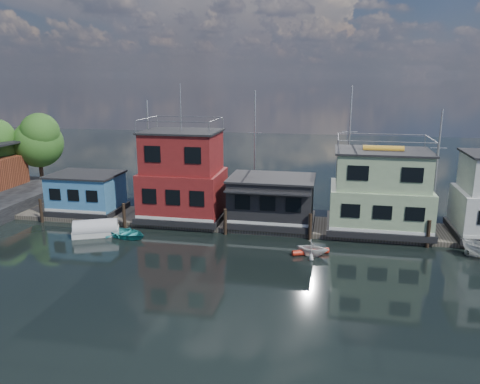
% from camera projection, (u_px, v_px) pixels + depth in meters
% --- Properties ---
extents(ground, '(160.00, 160.00, 0.00)m').
position_uv_depth(ground, '(255.00, 285.00, 29.61)').
color(ground, black).
rests_on(ground, ground).
extents(dock, '(48.00, 5.00, 0.40)m').
position_uv_depth(dock, '(277.00, 225.00, 40.99)').
color(dock, '#595147').
rests_on(dock, ground).
extents(houseboat_blue, '(6.40, 4.90, 3.66)m').
position_uv_depth(houseboat_blue, '(87.00, 193.00, 43.87)').
color(houseboat_blue, black).
rests_on(houseboat_blue, dock).
extents(houseboat_red, '(7.40, 5.90, 11.86)m').
position_uv_depth(houseboat_red, '(183.00, 177.00, 41.63)').
color(houseboat_red, black).
rests_on(houseboat_red, dock).
extents(houseboat_dark, '(7.40, 6.10, 4.06)m').
position_uv_depth(houseboat_dark, '(272.00, 200.00, 40.52)').
color(houseboat_dark, black).
rests_on(houseboat_dark, dock).
extents(houseboat_green, '(8.40, 5.90, 7.03)m').
position_uv_depth(houseboat_green, '(380.00, 192.00, 38.58)').
color(houseboat_green, black).
rests_on(houseboat_green, dock).
extents(pilings, '(42.28, 0.28, 2.20)m').
position_uv_depth(pilings, '(269.00, 224.00, 38.16)').
color(pilings, '#2D2116').
rests_on(pilings, ground).
extents(background_masts, '(36.40, 0.16, 12.00)m').
position_uv_depth(background_masts, '(335.00, 155.00, 44.51)').
color(background_masts, silver).
rests_on(background_masts, ground).
extents(tarp_runabout, '(3.95, 2.76, 1.49)m').
position_uv_depth(tarp_runabout, '(96.00, 229.00, 38.64)').
color(tarp_runabout, beige).
rests_on(tarp_runabout, ground).
extents(dinghy_teal, '(4.16, 3.49, 0.74)m').
position_uv_depth(dinghy_teal, '(127.00, 233.00, 38.25)').
color(dinghy_teal, teal).
rests_on(dinghy_teal, ground).
extents(red_kayak, '(2.75, 1.52, 0.41)m').
position_uv_depth(red_kayak, '(311.00, 252.00, 34.66)').
color(red_kayak, red).
rests_on(red_kayak, ground).
extents(dinghy_white, '(2.65, 2.38, 1.25)m').
position_uv_depth(dinghy_white, '(312.00, 248.00, 34.30)').
color(dinghy_white, silver).
rests_on(dinghy_white, ground).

